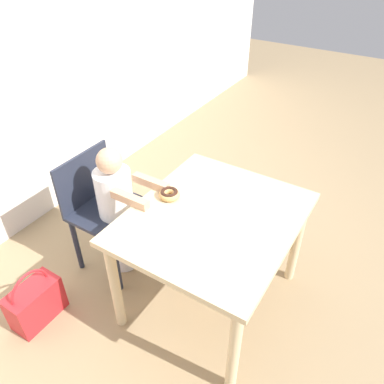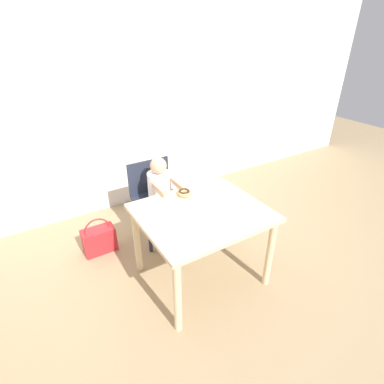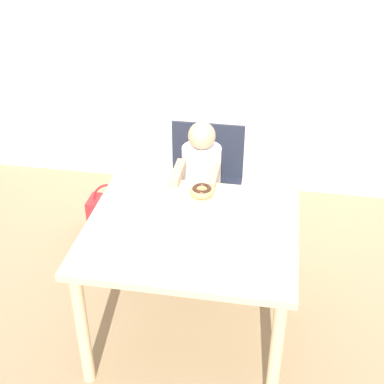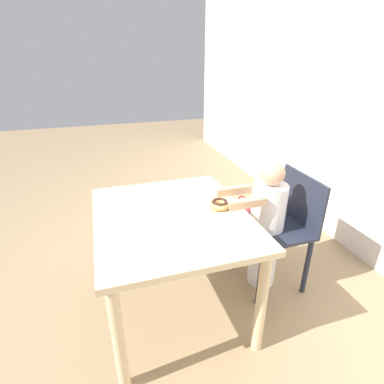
{
  "view_description": "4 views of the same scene",
  "coord_description": "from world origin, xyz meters",
  "px_view_note": "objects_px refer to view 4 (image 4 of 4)",
  "views": [
    {
      "loc": [
        -1.39,
        -0.73,
        2.04
      ],
      "look_at": [
        -0.02,
        0.13,
        0.83
      ],
      "focal_mm": 35.0,
      "sensor_mm": 36.0,
      "label": 1
    },
    {
      "loc": [
        -1.14,
        -1.71,
        2.04
      ],
      "look_at": [
        -0.02,
        0.13,
        0.83
      ],
      "focal_mm": 28.0,
      "sensor_mm": 36.0,
      "label": 2
    },
    {
      "loc": [
        0.36,
        -2.04,
        2.2
      ],
      "look_at": [
        -0.02,
        0.13,
        0.83
      ],
      "focal_mm": 50.0,
      "sensor_mm": 36.0,
      "label": 3
    },
    {
      "loc": [
        1.49,
        -0.34,
        1.57
      ],
      "look_at": [
        -0.02,
        0.13,
        0.83
      ],
      "focal_mm": 28.0,
      "sensor_mm": 36.0,
      "label": 4
    }
  ],
  "objects_px": {
    "chair": "(280,226)",
    "child_figure": "(265,226)",
    "donut": "(220,204)",
    "handbag": "(242,221)"
  },
  "relations": [
    {
      "from": "child_figure",
      "to": "chair",
      "type": "bearing_deg",
      "value": 90.0
    },
    {
      "from": "child_figure",
      "to": "donut",
      "type": "distance_m",
      "value": 0.46
    },
    {
      "from": "chair",
      "to": "donut",
      "type": "bearing_deg",
      "value": -82.91
    },
    {
      "from": "child_figure",
      "to": "donut",
      "type": "height_order",
      "value": "child_figure"
    },
    {
      "from": "child_figure",
      "to": "handbag",
      "type": "bearing_deg",
      "value": 165.78
    },
    {
      "from": "handbag",
      "to": "chair",
      "type": "bearing_deg",
      "value": -3.7
    },
    {
      "from": "chair",
      "to": "child_figure",
      "type": "distance_m",
      "value": 0.12
    },
    {
      "from": "chair",
      "to": "handbag",
      "type": "xyz_separation_m",
      "value": [
        -0.63,
        0.04,
        -0.32
      ]
    },
    {
      "from": "donut",
      "to": "handbag",
      "type": "bearing_deg",
      "value": 142.34
    },
    {
      "from": "donut",
      "to": "chair",
      "type": "bearing_deg",
      "value": 97.09
    }
  ]
}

